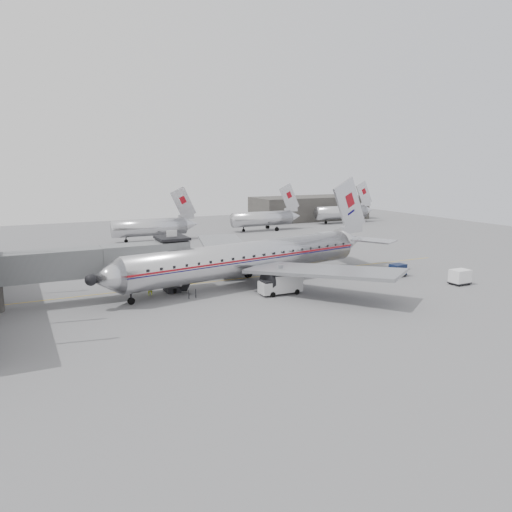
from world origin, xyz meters
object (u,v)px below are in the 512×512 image
Objects in this scene: airliner at (253,257)px; service_van at (281,284)px; ramp_worker at (150,288)px; baggage_cart_white at (460,277)px; baggage_cart_navy at (398,270)px.

service_van is at bearing -95.66° from airliner.
service_van is 2.76× the size of ramp_worker.
ramp_worker is (-35.36, 11.75, -0.09)m from baggage_cart_white.
service_van is 2.22× the size of baggage_cart_navy.
service_van reaches higher than baggage_cart_white.
ramp_worker is at bearing 164.74° from baggage_cart_navy.
airliner reaches higher than ramp_worker.
ramp_worker is at bearing 170.01° from airliner.
airliner is 22.57× the size of ramp_worker.
baggage_cart_white is at bearing -24.19° from ramp_worker.
service_van reaches higher than ramp_worker.
service_van is at bearing -29.97° from ramp_worker.
baggage_cart_navy is at bearing 117.58° from baggage_cart_white.
baggage_cart_white is at bearing -12.79° from service_van.
baggage_cart_navy is at bearing -25.91° from airliner.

